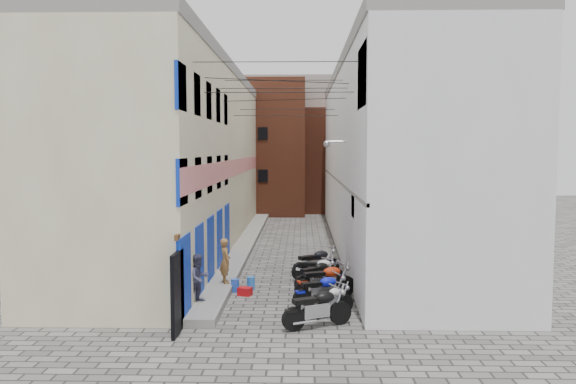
# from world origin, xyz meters

# --- Properties ---
(ground) EXTENTS (90.00, 90.00, 0.00)m
(ground) POSITION_xyz_m (0.00, 0.00, 0.00)
(ground) COLOR #514F4C
(ground) RESTS_ON ground
(plinth) EXTENTS (0.90, 26.00, 0.25)m
(plinth) POSITION_xyz_m (-2.05, 13.00, 0.12)
(plinth) COLOR gray
(plinth) RESTS_ON ground
(building_left) EXTENTS (5.10, 27.00, 9.00)m
(building_left) POSITION_xyz_m (-4.98, 12.95, 4.50)
(building_left) COLOR #C2B492
(building_left) RESTS_ON ground
(building_right) EXTENTS (5.94, 26.00, 9.00)m
(building_right) POSITION_xyz_m (5.00, 13.00, 4.51)
(building_right) COLOR silver
(building_right) RESTS_ON ground
(building_far_brick_left) EXTENTS (6.00, 6.00, 10.00)m
(building_far_brick_left) POSITION_xyz_m (-2.00, 28.00, 5.00)
(building_far_brick_left) COLOR brown
(building_far_brick_left) RESTS_ON ground
(building_far_brick_right) EXTENTS (5.00, 6.00, 8.00)m
(building_far_brick_right) POSITION_xyz_m (3.00, 30.00, 4.00)
(building_far_brick_right) COLOR brown
(building_far_brick_right) RESTS_ON ground
(building_far_concrete) EXTENTS (8.00, 5.00, 11.00)m
(building_far_concrete) POSITION_xyz_m (0.00, 34.00, 5.50)
(building_far_concrete) COLOR gray
(building_far_concrete) RESTS_ON ground
(far_shopfront) EXTENTS (2.00, 0.30, 2.40)m
(far_shopfront) POSITION_xyz_m (0.00, 25.20, 1.20)
(far_shopfront) COLOR black
(far_shopfront) RESTS_ON ground
(overhead_wires) EXTENTS (5.80, 13.02, 1.32)m
(overhead_wires) POSITION_xyz_m (0.00, 7.64, 7.12)
(overhead_wires) COLOR black
(overhead_wires) RESTS_ON ground
(motorcycle_a) EXTENTS (2.17, 1.50, 1.21)m
(motorcycle_a) POSITION_xyz_m (1.21, 0.18, 0.61)
(motorcycle_a) COLOR black
(motorcycle_a) RESTS_ON ground
(motorcycle_b) EXTENTS (1.68, 1.49, 0.99)m
(motorcycle_b) POSITION_xyz_m (1.64, 1.28, 0.50)
(motorcycle_b) COLOR silver
(motorcycle_b) RESTS_ON ground
(motorcycle_c) EXTENTS (2.02, 1.29, 1.12)m
(motorcycle_c) POSITION_xyz_m (1.41, 2.27, 0.56)
(motorcycle_c) COLOR #0C16C2
(motorcycle_c) RESTS_ON ground
(motorcycle_d) EXTENTS (2.25, 1.39, 1.24)m
(motorcycle_d) POSITION_xyz_m (1.56, 3.32, 0.62)
(motorcycle_d) COLOR #A9270C
(motorcycle_d) RESTS_ON ground
(motorcycle_e) EXTENTS (1.89, 1.75, 1.14)m
(motorcycle_e) POSITION_xyz_m (1.31, 4.36, 0.57)
(motorcycle_e) COLOR black
(motorcycle_e) RESTS_ON ground
(motorcycle_f) EXTENTS (1.89, 0.78, 1.07)m
(motorcycle_f) POSITION_xyz_m (1.40, 5.31, 0.53)
(motorcycle_f) COLOR silver
(motorcycle_f) RESTS_ON ground
(motorcycle_g) EXTENTS (2.18, 1.82, 1.26)m
(motorcycle_g) POSITION_xyz_m (1.33, 6.18, 0.63)
(motorcycle_g) COLOR black
(motorcycle_g) RESTS_ON ground
(person_a) EXTENTS (0.57, 0.67, 1.56)m
(person_a) POSITION_xyz_m (-1.89, 4.26, 1.03)
(person_a) COLOR olive
(person_a) RESTS_ON plinth
(person_b) EXTENTS (0.89, 0.91, 1.48)m
(person_b) POSITION_xyz_m (-2.35, 1.78, 0.99)
(person_b) COLOR #393955
(person_b) RESTS_ON plinth
(water_jug_near) EXTENTS (0.31, 0.31, 0.45)m
(water_jug_near) POSITION_xyz_m (-1.51, 3.99, 0.23)
(water_jug_near) COLOR blue
(water_jug_near) RESTS_ON ground
(water_jug_far) EXTENTS (0.30, 0.30, 0.44)m
(water_jug_far) POSITION_xyz_m (-1.00, 4.35, 0.22)
(water_jug_far) COLOR blue
(water_jug_far) RESTS_ON ground
(red_crate) EXTENTS (0.52, 0.45, 0.27)m
(red_crate) POSITION_xyz_m (-1.13, 3.53, 0.14)
(red_crate) COLOR #B40C12
(red_crate) RESTS_ON ground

